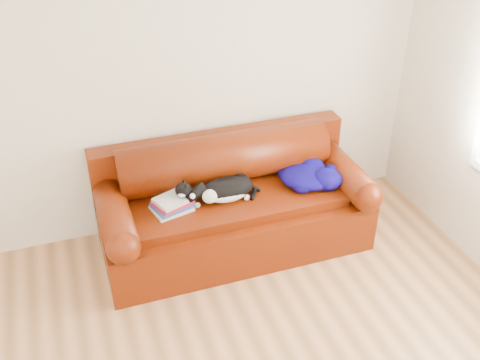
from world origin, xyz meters
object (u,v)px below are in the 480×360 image
object	(u,v)px
book_stack	(173,204)
sofa_base	(234,220)
cat	(226,190)
blanket	(309,175)

from	to	relation	value
book_stack	sofa_base	bearing A→B (deg)	6.14
cat	book_stack	bearing A→B (deg)	166.53
book_stack	blanket	bearing A→B (deg)	0.43
cat	blanket	distance (m)	0.69
sofa_base	blanket	distance (m)	0.70
sofa_base	blanket	bearing A→B (deg)	-4.23
book_stack	cat	distance (m)	0.42
sofa_base	blanket	world-z (taller)	blanket
sofa_base	book_stack	world-z (taller)	book_stack
book_stack	blanket	size ratio (longest dim) A/B	0.59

